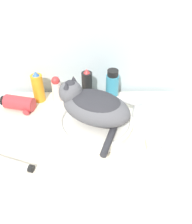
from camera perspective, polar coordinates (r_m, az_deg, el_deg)
wall_back at (r=1.25m, az=-1.14°, el=18.46°), size 8.00×0.05×2.40m
vanity_counter at (r=1.47m, az=-0.79°, el=-15.88°), size 0.95×0.55×0.88m
sink_basin at (r=1.09m, az=-0.01°, el=-2.70°), size 0.34×0.34×0.06m
cat at (r=1.03m, az=-0.76°, el=1.74°), size 0.37×0.39×0.17m
faucet at (r=1.14m, az=9.49°, el=1.59°), size 0.14×0.08×0.15m
deodorant_stick at (r=1.26m, az=-9.48°, el=5.53°), size 0.05×0.05×0.14m
spray_bottle_trigger at (r=1.28m, az=-13.77°, el=5.74°), size 0.06×0.06×0.17m
mouthwash_bottle at (r=1.24m, az=3.91°, el=6.24°), size 0.07×0.07×0.18m
hairspray_can_black at (r=1.24m, az=-2.17°, el=6.26°), size 0.05×0.05×0.19m
cream_tube at (r=1.01m, az=-19.07°, el=-11.61°), size 0.18×0.09×0.03m
hair_dryer at (r=1.27m, az=-17.91°, el=2.02°), size 0.18×0.11×0.07m
soap_bar at (r=1.06m, az=13.64°, el=-7.48°), size 0.06×0.05×0.02m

